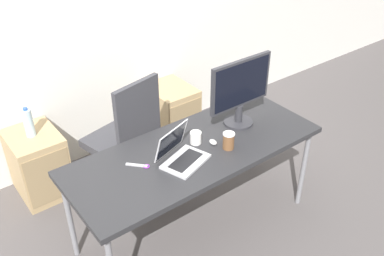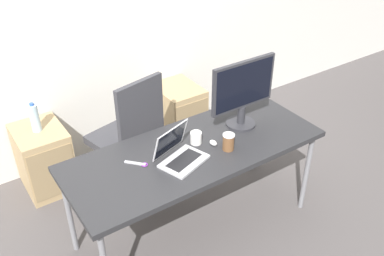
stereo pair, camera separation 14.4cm
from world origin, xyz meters
name	(u,v)px [view 2 (the right image)]	position (x,y,z in m)	size (l,w,h in m)	color
ground_plane	(195,226)	(0.00, 0.00, 0.00)	(14.00, 14.00, 0.00)	#514C4C
wall_back	(103,20)	(0.00, 1.44, 1.30)	(10.00, 0.05, 2.60)	silver
desk	(195,154)	(0.00, 0.00, 0.72)	(1.87, 0.75, 0.77)	#28282B
office_chair	(129,147)	(-0.19, 0.72, 0.43)	(0.58, 0.61, 1.12)	#232326
cabinet_left	(44,159)	(-0.80, 1.16, 0.29)	(0.40, 0.50, 0.59)	tan
cabinet_right	(179,113)	(0.59, 1.16, 0.29)	(0.40, 0.50, 0.59)	tan
water_bottle	(35,118)	(-0.80, 1.16, 0.71)	(0.08, 0.08, 0.26)	silver
laptop_center	(179,154)	(-0.16, -0.05, 0.82)	(0.37, 0.36, 0.23)	silver
monitor	(243,92)	(0.47, 0.06, 1.06)	(0.55, 0.23, 0.53)	#2D2D33
mouse	(213,143)	(0.13, -0.04, 0.79)	(0.04, 0.07, 0.03)	silver
coffee_cup_white	(196,138)	(0.04, 0.05, 0.82)	(0.08, 0.08, 0.09)	white
coffee_cup_brown	(228,142)	(0.19, -0.14, 0.84)	(0.09, 0.09, 0.12)	brown
scissors	(138,164)	(-0.42, 0.06, 0.78)	(0.13, 0.14, 0.01)	#B2B2B7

